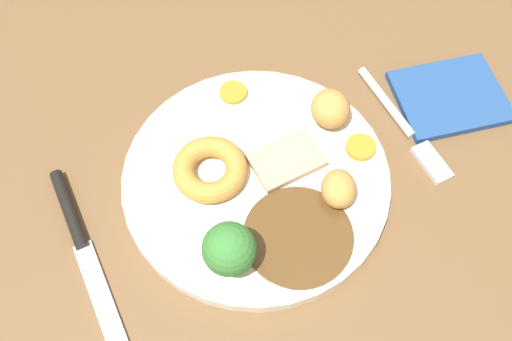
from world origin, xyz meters
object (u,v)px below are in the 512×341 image
(yorkshire_pudding, at_px, (210,169))
(fork, at_px, (404,126))
(dinner_plate, at_px, (256,179))
(knife, at_px, (80,239))
(meat_slice_main, at_px, (286,160))
(carrot_coin_front, at_px, (361,147))
(roast_potato_right, at_px, (339,189))
(broccoli_floret, at_px, (229,249))
(carrot_coin_back, at_px, (232,93))
(roast_potato_left, at_px, (331,109))
(folded_napkin, at_px, (450,97))

(yorkshire_pudding, bearing_deg, fork, 173.43)
(dinner_plate, xyz_separation_m, knife, (0.17, -0.01, -0.00))
(meat_slice_main, relative_size, carrot_coin_front, 2.24)
(roast_potato_right, bearing_deg, dinner_plate, -40.84)
(roast_potato_right, distance_m, broccoli_floret, 0.12)
(dinner_plate, xyz_separation_m, broccoli_floret, (0.06, 0.07, 0.04))
(roast_potato_right, bearing_deg, carrot_coin_front, -141.65)
(carrot_coin_back, distance_m, knife, 0.21)
(meat_slice_main, distance_m, roast_potato_left, 0.07)
(dinner_plate, distance_m, yorkshire_pudding, 0.05)
(broccoli_floret, bearing_deg, roast_potato_left, -146.71)
(broccoli_floret, relative_size, folded_napkin, 0.49)
(carrot_coin_back, height_order, knife, carrot_coin_back)
(carrot_coin_front, bearing_deg, roast_potato_left, -74.78)
(carrot_coin_back, bearing_deg, knife, 24.68)
(roast_potato_right, relative_size, carrot_coin_back, 1.34)
(dinner_plate, relative_size, yorkshire_pudding, 3.62)
(yorkshire_pudding, relative_size, fork, 0.46)
(roast_potato_right, distance_m, carrot_coin_front, 0.06)
(meat_slice_main, distance_m, knife, 0.20)
(dinner_plate, relative_size, fork, 1.67)
(roast_potato_right, relative_size, knife, 0.21)
(carrot_coin_back, bearing_deg, roast_potato_left, 137.13)
(meat_slice_main, distance_m, folded_napkin, 0.19)
(roast_potato_right, bearing_deg, broccoli_floret, 9.24)
(folded_napkin, bearing_deg, yorkshire_pudding, -2.55)
(folded_napkin, bearing_deg, dinner_plate, 1.80)
(yorkshire_pudding, relative_size, folded_napkin, 0.64)
(meat_slice_main, bearing_deg, folded_napkin, -178.36)
(dinner_plate, height_order, carrot_coin_front, carrot_coin_front)
(yorkshire_pudding, bearing_deg, meat_slice_main, 166.29)
(carrot_coin_back, xyz_separation_m, knife, (0.19, 0.09, -0.01))
(folded_napkin, bearing_deg, carrot_coin_front, 10.15)
(roast_potato_left, bearing_deg, dinner_plate, 16.95)
(yorkshire_pudding, xyz_separation_m, fork, (-0.20, 0.02, -0.02))
(broccoli_floret, bearing_deg, folded_napkin, -164.80)
(meat_slice_main, relative_size, yorkshire_pudding, 0.93)
(meat_slice_main, height_order, fork, meat_slice_main)
(yorkshire_pudding, height_order, carrot_coin_back, yorkshire_pudding)
(fork, bearing_deg, dinner_plate, -93.95)
(roast_potato_right, xyz_separation_m, fork, (-0.10, -0.05, -0.02))
(roast_potato_left, distance_m, knife, 0.27)
(roast_potato_left, bearing_deg, carrot_coin_front, 105.22)
(meat_slice_main, bearing_deg, broccoli_floret, 38.71)
(folded_napkin, bearing_deg, meat_slice_main, 1.64)
(roast_potato_right, bearing_deg, meat_slice_main, -63.38)
(carrot_coin_back, bearing_deg, dinner_plate, 79.47)
(dinner_plate, relative_size, meat_slice_main, 3.89)
(yorkshire_pudding, height_order, knife, yorkshire_pudding)
(yorkshire_pudding, distance_m, fork, 0.20)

